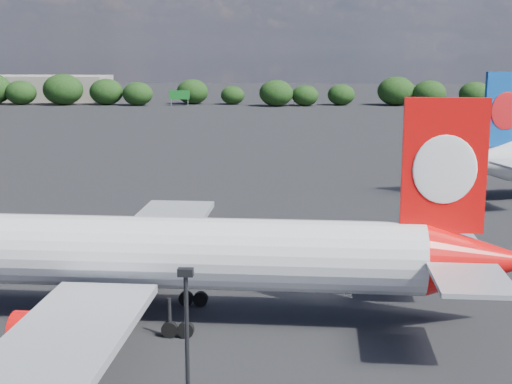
{
  "coord_description": "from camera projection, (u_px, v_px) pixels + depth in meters",
  "views": [
    {
      "loc": [
        19.07,
        -32.04,
        17.02
      ],
      "look_at": [
        16.0,
        12.0,
        8.0
      ],
      "focal_mm": 50.0,
      "sensor_mm": 36.0,
      "label": 1
    }
  ],
  "objects": [
    {
      "name": "ground",
      "position": [
        161.0,
        177.0,
        94.67
      ],
      "size": [
        500.0,
        500.0,
        0.0
      ],
      "primitive_type": "plane",
      "color": "black",
      "rests_on": "ground"
    },
    {
      "name": "qantas_airliner",
      "position": [
        173.0,
        255.0,
        44.31
      ],
      "size": [
        43.25,
        41.05,
        14.16
      ],
      "color": "silver",
      "rests_on": "ground"
    },
    {
      "name": "apron_lamp_post",
      "position": [
        188.0,
        377.0,
        25.61
      ],
      "size": [
        0.55,
        0.3,
        9.44
      ],
      "color": "black",
      "rests_on": "ground"
    },
    {
      "name": "terminal_building",
      "position": [
        42.0,
        88.0,
        227.32
      ],
      "size": [
        42.0,
        16.0,
        8.0
      ],
      "color": "gray",
      "rests_on": "ground"
    },
    {
      "name": "highway_sign",
      "position": [
        179.0,
        95.0,
        208.65
      ],
      "size": [
        6.0,
        0.3,
        4.5
      ],
      "color": "#156C22",
      "rests_on": "ground"
    },
    {
      "name": "billboard_yellow",
      "position": [
        282.0,
        92.0,
        212.32
      ],
      "size": [
        5.0,
        0.3,
        5.5
      ],
      "color": "gold",
      "rests_on": "ground"
    },
    {
      "name": "horizon_treeline",
      "position": [
        245.0,
        92.0,
        210.16
      ],
      "size": [
        206.43,
        16.28,
        9.2
      ],
      "color": "black",
      "rests_on": "ground"
    }
  ]
}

